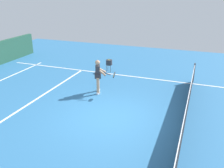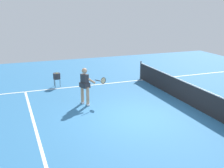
# 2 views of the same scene
# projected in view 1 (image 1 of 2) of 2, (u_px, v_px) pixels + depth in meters

# --- Properties ---
(ground_plane) EXTENTS (24.04, 24.04, 0.00)m
(ground_plane) POSITION_uv_depth(u_px,v_px,m) (109.00, 117.00, 9.21)
(ground_plane) COLOR teal
(service_line_marking) EXTENTS (9.43, 0.10, 0.01)m
(service_line_marking) POSITION_uv_depth(u_px,v_px,m) (30.00, 103.00, 10.37)
(service_line_marking) COLOR white
(service_line_marking) RESTS_ON ground
(sideline_left_marking) EXTENTS (0.10, 16.49, 0.01)m
(sideline_left_marking) POSITION_uv_depth(u_px,v_px,m) (140.00, 77.00, 13.33)
(sideline_left_marking) COLOR white
(sideline_left_marking) RESTS_ON ground
(court_net) EXTENTS (10.11, 0.08, 1.00)m
(court_net) POSITION_uv_depth(u_px,v_px,m) (185.00, 119.00, 8.17)
(court_net) COLOR #4C4C51
(court_net) RESTS_ON ground
(tennis_player) EXTENTS (0.67, 1.11, 1.55)m
(tennis_player) POSITION_uv_depth(u_px,v_px,m) (98.00, 75.00, 11.11)
(tennis_player) COLOR tan
(tennis_player) RESTS_ON ground
(ball_hopper) EXTENTS (0.36, 0.36, 0.74)m
(ball_hopper) POSITION_uv_depth(u_px,v_px,m) (109.00, 62.00, 14.08)
(ball_hopper) COLOR #333338
(ball_hopper) RESTS_ON ground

